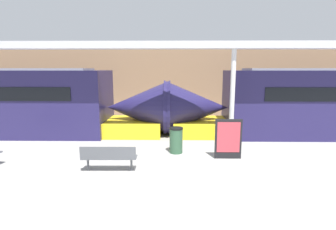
{
  "coord_description": "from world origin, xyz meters",
  "views": [
    {
      "loc": [
        0.09,
        -6.76,
        3.14
      ],
      "look_at": [
        -0.05,
        3.25,
        1.4
      ],
      "focal_mm": 28.0,
      "sensor_mm": 36.0,
      "label": 1
    }
  ],
  "objects_px": {
    "bench_near": "(109,156)",
    "support_column_near": "(232,99)",
    "trash_bin": "(176,140)",
    "poster_board": "(228,139)"
  },
  "relations": [
    {
      "from": "bench_near",
      "to": "support_column_near",
      "type": "relative_size",
      "value": 0.44
    },
    {
      "from": "poster_board",
      "to": "bench_near",
      "type": "bearing_deg",
      "value": -162.02
    },
    {
      "from": "support_column_near",
      "to": "trash_bin",
      "type": "bearing_deg",
      "value": -159.87
    },
    {
      "from": "bench_near",
      "to": "support_column_near",
      "type": "xyz_separation_m",
      "value": [
        4.36,
        2.75,
        1.46
      ]
    },
    {
      "from": "poster_board",
      "to": "support_column_near",
      "type": "relative_size",
      "value": 0.36
    },
    {
      "from": "trash_bin",
      "to": "support_column_near",
      "type": "xyz_separation_m",
      "value": [
        2.26,
        0.83,
        1.47
      ]
    },
    {
      "from": "bench_near",
      "to": "poster_board",
      "type": "height_order",
      "value": "poster_board"
    },
    {
      "from": "trash_bin",
      "to": "poster_board",
      "type": "xyz_separation_m",
      "value": [
        1.84,
        -0.64,
        0.23
      ]
    },
    {
      "from": "trash_bin",
      "to": "support_column_near",
      "type": "distance_m",
      "value": 2.82
    },
    {
      "from": "bench_near",
      "to": "trash_bin",
      "type": "relative_size",
      "value": 1.75
    }
  ]
}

